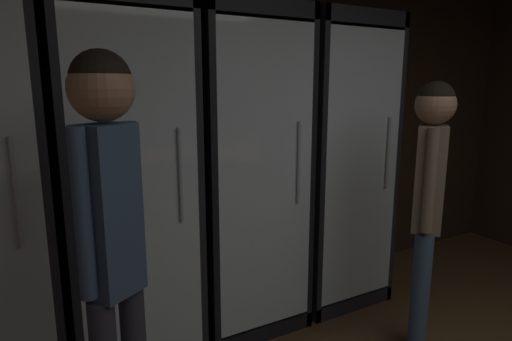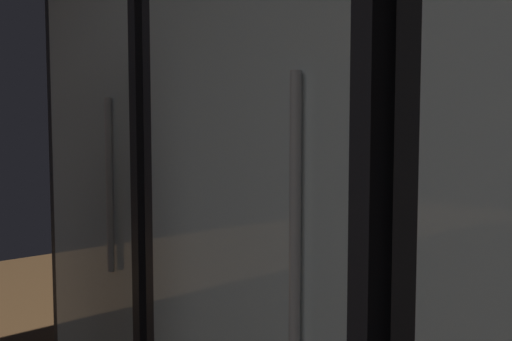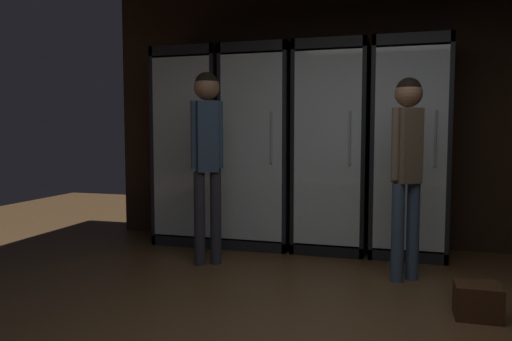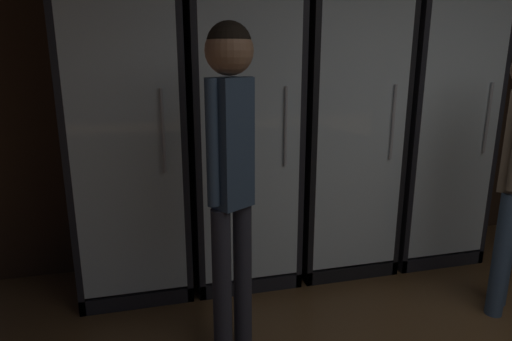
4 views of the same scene
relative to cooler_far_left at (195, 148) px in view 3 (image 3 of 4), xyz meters
The scene contains 8 objects.
wall_back 2.01m from the cooler_far_left, ahead, with size 6.00×0.06×2.80m, color black.
cooler_far_left is the anchor object (origin of this frame).
cooler_left 0.76m from the cooler_far_left, ahead, with size 0.71×0.65×2.10m.
cooler_center 1.51m from the cooler_far_left, ahead, with size 0.71×0.65×2.10m.
cooler_right 2.27m from the cooler_far_left, ahead, with size 0.71×0.65×2.10m.
shopper_near 2.42m from the cooler_far_left, 22.36° to the right, with size 0.25×0.24×1.64m.
shopper_far 1.05m from the cooler_far_left, 60.67° to the right, with size 0.26×0.23×1.74m.
wine_crate_floor 3.28m from the cooler_far_left, 31.38° to the right, with size 0.29×0.24×0.22m, color #3D2314.
Camera 3 is at (0.22, -2.32, 1.21)m, focal length 34.48 mm.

